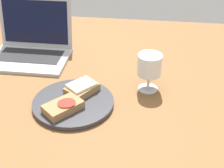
{
  "coord_description": "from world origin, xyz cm",
  "views": [
    {
      "loc": [
        16.49,
        -84.79,
        62.72
      ],
      "look_at": [
        5.16,
        -0.78,
        8.0
      ],
      "focal_mm": 50.0,
      "sensor_mm": 36.0,
      "label": 1
    }
  ],
  "objects": [
    {
      "name": "wine_glass",
      "position": [
        16.8,
        5.4,
        12.01
      ],
      "size": [
        8.06,
        8.06,
        13.16
      ],
      "color": "white",
      "rests_on": "wooden_table"
    },
    {
      "name": "plate",
      "position": [
        -6.48,
        -6.96,
        3.8
      ],
      "size": [
        25.87,
        25.87,
        1.6
      ],
      "primitive_type": "cylinder",
      "color": "#333338",
      "rests_on": "wooden_table"
    },
    {
      "name": "wooden_table",
      "position": [
        0.0,
        0.0,
        1.5
      ],
      "size": [
        140.0,
        140.0,
        3.0
      ],
      "primitive_type": "cube",
      "color": "brown",
      "rests_on": "ground"
    },
    {
      "name": "sandwich_with_tomato",
      "position": [
        -8.16,
        -12.09,
        5.99
      ],
      "size": [
        12.7,
        13.14,
        2.97
      ],
      "color": "#937047",
      "rests_on": "plate"
    },
    {
      "name": "laptop",
      "position": [
        -31.16,
        24.2,
        7.96
      ],
      "size": [
        31.09,
        25.62,
        22.08
      ],
      "color": "#ADAFB5",
      "rests_on": "wooden_table"
    },
    {
      "name": "sandwich_with_cheese",
      "position": [
        -4.69,
        -1.83,
        6.17
      ],
      "size": [
        11.61,
        12.44,
        3.35
      ],
      "color": "#937047",
      "rests_on": "plate"
    }
  ]
}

